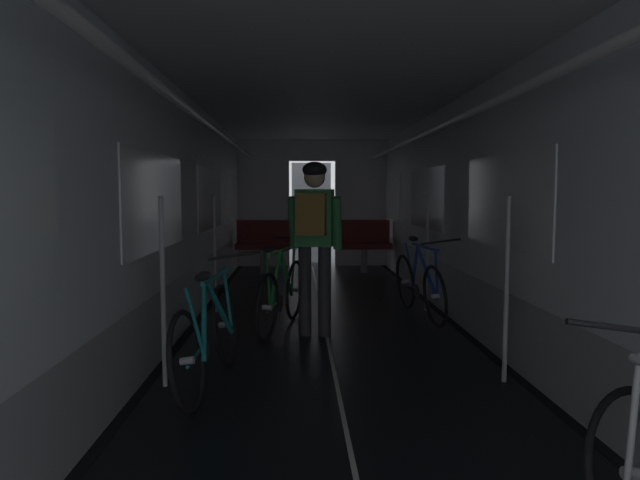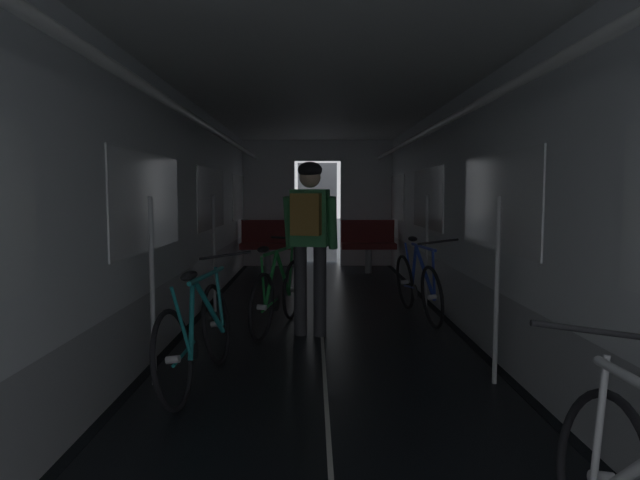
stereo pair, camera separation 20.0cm
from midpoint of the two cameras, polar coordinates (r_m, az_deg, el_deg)
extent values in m
cube|color=black|center=(5.59, -13.53, -10.10)|extent=(0.08, 11.50, 0.01)
cube|color=black|center=(5.68, 15.91, -9.90)|extent=(0.08, 11.50, 0.01)
cube|color=beige|center=(5.45, 1.32, -10.34)|extent=(0.03, 11.27, 0.00)
cube|color=#9EA0A5|center=(5.54, -14.60, -7.09)|extent=(0.12, 11.50, 0.60)
cube|color=silver|center=(5.43, -14.87, 5.68)|extent=(0.12, 11.50, 1.85)
cube|color=white|center=(4.85, -15.74, 3.72)|extent=(0.02, 1.90, 0.80)
cube|color=white|center=(7.67, -10.16, 4.13)|extent=(0.02, 1.90, 0.80)
cube|color=white|center=(10.51, -7.59, 4.30)|extent=(0.02, 1.90, 0.80)
cube|color=yellow|center=(5.42, -14.15, 3.84)|extent=(0.01, 0.20, 0.28)
cylinder|color=white|center=(5.40, -11.43, 11.87)|extent=(0.07, 11.04, 0.07)
cylinder|color=#B7BABF|center=(4.31, -15.28, -5.05)|extent=(0.04, 0.04, 1.40)
cylinder|color=#B7BABF|center=(6.84, -9.80, -1.39)|extent=(0.04, 0.04, 1.40)
cube|color=#9EA0A5|center=(5.64, 16.96, -6.93)|extent=(0.12, 11.50, 0.60)
cube|color=silver|center=(5.53, 17.26, 5.60)|extent=(0.12, 11.50, 1.85)
cube|color=white|center=(4.96, 18.54, 3.67)|extent=(0.02, 1.90, 0.80)
cube|color=white|center=(7.74, 11.51, 4.11)|extent=(0.02, 1.90, 0.80)
cube|color=white|center=(10.56, 8.22, 4.29)|extent=(0.02, 1.90, 0.80)
cube|color=yellow|center=(5.57, 16.38, 3.81)|extent=(0.01, 0.20, 0.28)
cylinder|color=white|center=(5.48, 13.96, 11.72)|extent=(0.07, 11.04, 0.07)
cylinder|color=#B7BABF|center=(4.42, 18.63, -4.89)|extent=(0.04, 0.04, 1.40)
cylinder|color=#B7BABF|center=(6.91, 11.49, -1.36)|extent=(0.04, 0.04, 1.40)
cube|color=silver|center=(11.10, -4.64, 3.70)|extent=(1.00, 0.12, 2.45)
cube|color=silver|center=(11.13, 5.18, 3.70)|extent=(1.00, 0.12, 2.45)
cube|color=silver|center=(11.11, 0.28, 9.01)|extent=(0.90, 0.12, 0.40)
cube|color=#4C4F54|center=(11.78, 0.22, 2.80)|extent=(0.81, 0.04, 2.05)
cube|color=silver|center=(5.38, 1.37, 16.42)|extent=(3.14, 11.62, 0.12)
cylinder|color=gray|center=(10.11, -4.74, -2.11)|extent=(0.12, 0.12, 0.44)
cube|color=maroon|center=(10.08, -4.75, -0.59)|extent=(0.96, 0.44, 0.10)
cube|color=maroon|center=(10.25, -4.68, 0.90)|extent=(0.96, 0.08, 0.40)
torus|color=gray|center=(10.31, -7.06, 2.02)|extent=(0.14, 0.14, 0.02)
cylinder|color=gray|center=(10.14, 5.47, -2.09)|extent=(0.12, 0.12, 0.44)
cube|color=maroon|center=(10.11, 5.48, -0.58)|extent=(0.96, 0.44, 0.10)
cube|color=maroon|center=(10.28, 5.38, 0.91)|extent=(0.96, 0.08, 0.40)
torus|color=gray|center=(10.27, 2.98, 2.03)|extent=(0.14, 0.14, 0.02)
torus|color=black|center=(7.05, 9.36, -4.20)|extent=(0.18, 0.68, 0.67)
cylinder|color=#B2B2B7|center=(7.05, 9.36, -4.20)|extent=(0.10, 0.06, 0.06)
torus|color=black|center=(6.10, 12.16, -5.65)|extent=(0.18, 0.68, 0.67)
cylinder|color=#B2B2B7|center=(6.10, 12.16, -5.65)|extent=(0.10, 0.06, 0.06)
cylinder|color=#2342B7|center=(6.37, 11.42, -3.21)|extent=(0.15, 0.53, 0.56)
cylinder|color=#2342B7|center=(6.75, 10.29, -2.74)|extent=(0.06, 0.35, 0.55)
cylinder|color=#2342B7|center=(6.49, 11.24, -0.71)|extent=(0.14, 0.82, 0.04)
cylinder|color=#2342B7|center=(6.96, 9.75, -2.32)|extent=(0.09, 0.16, 0.49)
cylinder|color=#2342B7|center=(6.84, 9.89, -4.67)|extent=(0.08, 0.45, 0.07)
cylinder|color=#2342B7|center=(6.10, 12.32, -3.36)|extent=(0.07, 0.10, 0.49)
cylinder|color=black|center=(6.64, 10.45, -5.17)|extent=(0.05, 0.17, 0.17)
ellipsoid|color=black|center=(6.89, 10.15, 0.12)|extent=(0.12, 0.25, 0.07)
cylinder|color=black|center=(6.05, 12.75, -0.18)|extent=(0.44, 0.08, 0.07)
torus|color=black|center=(2.63, 28.63, -20.34)|extent=(0.15, 0.67, 0.67)
cylinder|color=#B2B2B7|center=(2.63, 28.63, -20.34)|extent=(0.10, 0.05, 0.06)
cylinder|color=#ADAFB5|center=(2.50, 28.53, -15.72)|extent=(0.09, 0.09, 0.49)
cylinder|color=black|center=(2.39, 27.63, -8.08)|extent=(0.44, 0.04, 0.08)
torus|color=black|center=(3.88, -13.16, -11.67)|extent=(0.21, 0.68, 0.67)
cylinder|color=#B2B2B7|center=(3.88, -13.16, -11.67)|extent=(0.10, 0.06, 0.06)
torus|color=black|center=(4.83, -9.23, -8.36)|extent=(0.21, 0.68, 0.67)
cylinder|color=#B2B2B7|center=(4.83, -9.23, -8.36)|extent=(0.10, 0.06, 0.06)
cylinder|color=teal|center=(4.48, -9.91, -6.56)|extent=(0.17, 0.53, 0.56)
cylinder|color=teal|center=(4.09, -11.45, -7.65)|extent=(0.08, 0.35, 0.55)
cylinder|color=teal|center=(4.28, -10.01, -3.53)|extent=(0.13, 0.82, 0.04)
cylinder|color=teal|center=(3.88, -12.40, -8.02)|extent=(0.11, 0.16, 0.49)
cylinder|color=teal|center=(4.10, -12.17, -11.11)|extent=(0.07, 0.45, 0.07)
cylinder|color=teal|center=(4.74, -8.95, -5.64)|extent=(0.09, 0.10, 0.49)
cylinder|color=black|center=(4.31, -11.28, -10.61)|extent=(0.06, 0.17, 0.17)
ellipsoid|color=black|center=(3.86, -11.62, -3.56)|extent=(0.12, 0.25, 0.07)
cylinder|color=black|center=(4.70, -8.35, -1.55)|extent=(0.44, 0.07, 0.09)
cylinder|color=#2D2D33|center=(5.67, -0.98, -5.12)|extent=(0.13, 0.13, 0.90)
cylinder|color=#2D2D33|center=(5.63, 1.01, -5.19)|extent=(0.13, 0.13, 0.90)
cube|color=#337F47|center=(5.57, 0.01, 2.26)|extent=(0.40, 0.29, 0.56)
cylinder|color=#337F47|center=(5.64, -2.14, 1.77)|extent=(0.13, 0.21, 0.53)
cylinder|color=#337F47|center=(5.55, 2.28, 1.73)|extent=(0.13, 0.21, 0.53)
sphere|color=beige|center=(5.57, 0.01, 6.37)|extent=(0.21, 0.21, 0.21)
ellipsoid|color=black|center=(5.57, 0.01, 7.09)|extent=(0.29, 0.32, 0.16)
cube|color=olive|center=(5.40, -0.35, 2.60)|extent=(0.31, 0.22, 0.40)
torus|color=black|center=(5.45, -4.84, -6.78)|extent=(0.23, 0.66, 0.67)
cylinder|color=#B2B2B7|center=(5.45, -4.84, -6.78)|extent=(0.10, 0.07, 0.05)
torus|color=black|center=(6.41, -1.91, -5.03)|extent=(0.23, 0.66, 0.67)
cylinder|color=#B2B2B7|center=(6.41, -1.91, -5.03)|extent=(0.10, 0.07, 0.05)
cylinder|color=#1E8438|center=(6.08, -2.80, -3.47)|extent=(0.15, 0.54, 0.56)
cylinder|color=#1E8438|center=(5.69, -3.99, -4.04)|extent=(0.14, 0.33, 0.55)
cylinder|color=#1E8438|center=(5.90, -3.34, -1.13)|extent=(0.24, 0.80, 0.04)
cylinder|color=#1E8438|center=(5.48, -4.72, -4.15)|extent=(0.05, 0.17, 0.49)
cylinder|color=#1E8438|center=(5.66, -4.10, -6.57)|extent=(0.14, 0.44, 0.07)
cylinder|color=#1E8438|center=(6.34, -2.08, -2.91)|extent=(0.07, 0.09, 0.49)
cylinder|color=black|center=(5.88, -3.41, -6.37)|extent=(0.06, 0.17, 0.17)
ellipsoid|color=black|center=(5.49, -4.70, -0.95)|extent=(0.15, 0.26, 0.06)
cylinder|color=black|center=(6.33, -2.15, 0.18)|extent=(0.43, 0.13, 0.04)
camera|label=1|loc=(0.10, -89.21, 0.07)|focal=31.72mm
camera|label=2|loc=(0.10, 90.79, -0.07)|focal=31.72mm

